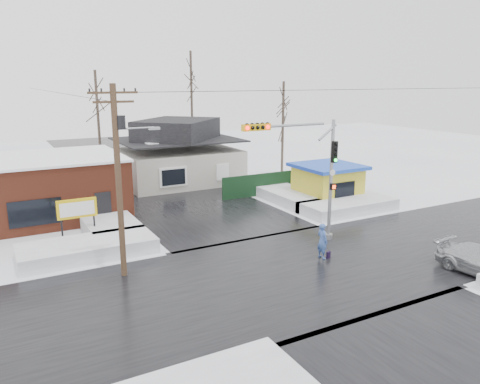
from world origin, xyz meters
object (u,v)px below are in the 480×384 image
traffic_signal (310,165)px  pedestrian (322,241)px  utility_pole (119,171)px  marquee_sign (77,210)px  kiosk (327,183)px

traffic_signal → pedestrian: traffic_signal is taller
utility_pole → marquee_sign: (-1.07, 5.99, -3.19)m
traffic_signal → utility_pole: bearing=177.1°
utility_pole → traffic_signal: bearing=-2.9°
traffic_signal → kiosk: 10.43m
kiosk → utility_pole: bearing=-159.6°
traffic_signal → pedestrian: size_ratio=3.69×
marquee_sign → kiosk: kiosk is taller
utility_pole → marquee_sign: 6.87m
utility_pole → pedestrian: utility_pole is taller
utility_pole → kiosk: (17.43, 6.49, -3.65)m
traffic_signal → marquee_sign: traffic_signal is taller
traffic_signal → marquee_sign: (-11.43, 6.53, -2.62)m
utility_pole → kiosk: 18.95m
pedestrian → traffic_signal: bearing=-21.5°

